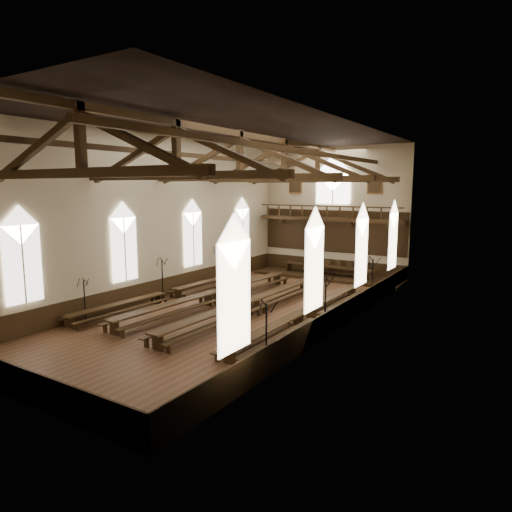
{
  "coord_description": "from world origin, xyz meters",
  "views": [
    {
      "loc": [
        14.09,
        -20.67,
        6.9
      ],
      "look_at": [
        0.09,
        1.5,
        2.93
      ],
      "focal_mm": 32.0,
      "sensor_mm": 36.0,
      "label": 1
    }
  ],
  "objects_px": {
    "refectory_row_d": "(305,313)",
    "candelabrum_right_mid": "(325,314)",
    "refectory_row_c": "(252,302)",
    "candelabrum_right_far": "(372,287)",
    "refectory_row_b": "(213,295)",
    "refectory_row_a": "(169,293)",
    "candelabrum_left_far": "(218,272)",
    "high_table": "(328,267)",
    "candelabrum_left_near": "(85,309)",
    "dais": "(328,276)",
    "candelabrum_left_mid": "(163,287)",
    "candelabrum_right_near": "(266,348)"
  },
  "relations": [
    {
      "from": "refectory_row_d",
      "to": "candelabrum_right_mid",
      "type": "distance_m",
      "value": 1.67
    },
    {
      "from": "refectory_row_c",
      "to": "candelabrum_right_far",
      "type": "xyz_separation_m",
      "value": [
        4.75,
        6.21,
        0.25
      ]
    },
    {
      "from": "refectory_row_b",
      "to": "refectory_row_c",
      "type": "relative_size",
      "value": 1.0
    },
    {
      "from": "candelabrum_right_mid",
      "to": "refectory_row_a",
      "type": "bearing_deg",
      "value": 178.54
    },
    {
      "from": "refectory_row_b",
      "to": "candelabrum_right_mid",
      "type": "height_order",
      "value": "candelabrum_right_mid"
    },
    {
      "from": "refectory_row_b",
      "to": "candelabrum_left_far",
      "type": "bearing_deg",
      "value": 123.86
    },
    {
      "from": "refectory_row_a",
      "to": "candelabrum_right_far",
      "type": "height_order",
      "value": "candelabrum_right_far"
    },
    {
      "from": "candelabrum_right_far",
      "to": "refectory_row_c",
      "type": "bearing_deg",
      "value": -127.4
    },
    {
      "from": "high_table",
      "to": "candelabrum_left_far",
      "type": "relative_size",
      "value": 2.83
    },
    {
      "from": "candelabrum_right_mid",
      "to": "candelabrum_right_far",
      "type": "bearing_deg",
      "value": 90.0
    },
    {
      "from": "refectory_row_c",
      "to": "high_table",
      "type": "relative_size",
      "value": 1.99
    },
    {
      "from": "candelabrum_left_near",
      "to": "candelabrum_right_far",
      "type": "bearing_deg",
      "value": 47.75
    },
    {
      "from": "candelabrum_left_far",
      "to": "refectory_row_d",
      "type": "bearing_deg",
      "value": -29.39
    },
    {
      "from": "dais",
      "to": "high_table",
      "type": "xyz_separation_m",
      "value": [
        0.0,
        -0.0,
        0.7
      ]
    },
    {
      "from": "refectory_row_b",
      "to": "high_table",
      "type": "bearing_deg",
      "value": 77.03
    },
    {
      "from": "dais",
      "to": "high_table",
      "type": "distance_m",
      "value": 0.7
    },
    {
      "from": "refectory_row_b",
      "to": "refectory_row_d",
      "type": "distance_m",
      "value": 6.28
    },
    {
      "from": "candelabrum_left_near",
      "to": "refectory_row_a",
      "type": "bearing_deg",
      "value": 82.6
    },
    {
      "from": "high_table",
      "to": "candelabrum_left_mid",
      "type": "height_order",
      "value": "candelabrum_left_mid"
    },
    {
      "from": "candelabrum_right_near",
      "to": "candelabrum_right_far",
      "type": "xyz_separation_m",
      "value": [
        0.0,
        12.54,
        0.01
      ]
    },
    {
      "from": "candelabrum_left_mid",
      "to": "refectory_row_b",
      "type": "bearing_deg",
      "value": 11.26
    },
    {
      "from": "refectory_row_a",
      "to": "candelabrum_left_mid",
      "type": "bearing_deg",
      "value": 161.35
    },
    {
      "from": "candelabrum_left_mid",
      "to": "candelabrum_right_far",
      "type": "xyz_separation_m",
      "value": [
        11.1,
        6.54,
        0.04
      ]
    },
    {
      "from": "refectory_row_d",
      "to": "candelabrum_left_mid",
      "type": "distance_m",
      "value": 9.67
    },
    {
      "from": "refectory_row_d",
      "to": "candelabrum_right_near",
      "type": "xyz_separation_m",
      "value": [
        1.44,
        -6.29,
        0.31
      ]
    },
    {
      "from": "candelabrum_right_far",
      "to": "refectory_row_d",
      "type": "bearing_deg",
      "value": -102.98
    },
    {
      "from": "refectory_row_c",
      "to": "candelabrum_left_mid",
      "type": "relative_size",
      "value": 5.68
    },
    {
      "from": "candelabrum_right_near",
      "to": "high_table",
      "type": "bearing_deg",
      "value": 106.12
    },
    {
      "from": "refectory_row_c",
      "to": "candelabrum_left_mid",
      "type": "distance_m",
      "value": 6.37
    },
    {
      "from": "refectory_row_a",
      "to": "candelabrum_left_near",
      "type": "xyz_separation_m",
      "value": [
        -0.71,
        -5.44,
        0.21
      ]
    },
    {
      "from": "refectory_row_d",
      "to": "candelabrum_left_far",
      "type": "bearing_deg",
      "value": 150.61
    },
    {
      "from": "high_table",
      "to": "candelabrum_left_far",
      "type": "distance_m",
      "value": 8.51
    },
    {
      "from": "refectory_row_a",
      "to": "refectory_row_c",
      "type": "bearing_deg",
      "value": 5.8
    },
    {
      "from": "candelabrum_left_mid",
      "to": "candelabrum_left_near",
      "type": "bearing_deg",
      "value": -90.0
    },
    {
      "from": "candelabrum_left_near",
      "to": "candelabrum_left_far",
      "type": "height_order",
      "value": "candelabrum_left_far"
    },
    {
      "from": "refectory_row_d",
      "to": "candelabrum_left_far",
      "type": "height_order",
      "value": "candelabrum_left_far"
    },
    {
      "from": "refectory_row_c",
      "to": "refectory_row_d",
      "type": "xyz_separation_m",
      "value": [
        3.3,
        -0.05,
        -0.07
      ]
    },
    {
      "from": "candelabrum_left_mid",
      "to": "candelabrum_right_near",
      "type": "bearing_deg",
      "value": -28.4
    },
    {
      "from": "candelabrum_right_mid",
      "to": "refectory_row_c",
      "type": "bearing_deg",
      "value": 169.99
    },
    {
      "from": "refectory_row_d",
      "to": "high_table",
      "type": "bearing_deg",
      "value": 107.83
    },
    {
      "from": "refectory_row_d",
      "to": "refectory_row_a",
      "type": "bearing_deg",
      "value": -176.65
    },
    {
      "from": "candelabrum_left_mid",
      "to": "refectory_row_d",
      "type": "bearing_deg",
      "value": 1.7
    },
    {
      "from": "refectory_row_c",
      "to": "candelabrum_right_mid",
      "type": "xyz_separation_m",
      "value": [
        4.75,
        -0.84,
        0.25
      ]
    },
    {
      "from": "refectory_row_b",
      "to": "candelabrum_left_near",
      "type": "bearing_deg",
      "value": -118.07
    },
    {
      "from": "refectory_row_c",
      "to": "candelabrum_left_near",
      "type": "height_order",
      "value": "candelabrum_left_near"
    },
    {
      "from": "refectory_row_a",
      "to": "candelabrum_left_far",
      "type": "distance_m",
      "value": 6.01
    },
    {
      "from": "refectory_row_c",
      "to": "candelabrum_right_near",
      "type": "height_order",
      "value": "candelabrum_right_near"
    },
    {
      "from": "refectory_row_c",
      "to": "refectory_row_b",
      "type": "bearing_deg",
      "value": 173.45
    },
    {
      "from": "candelabrum_right_mid",
      "to": "candelabrum_left_near",
      "type": "bearing_deg",
      "value": -155.0
    },
    {
      "from": "refectory_row_c",
      "to": "candelabrum_right_far",
      "type": "relative_size",
      "value": 5.42
    }
  ]
}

